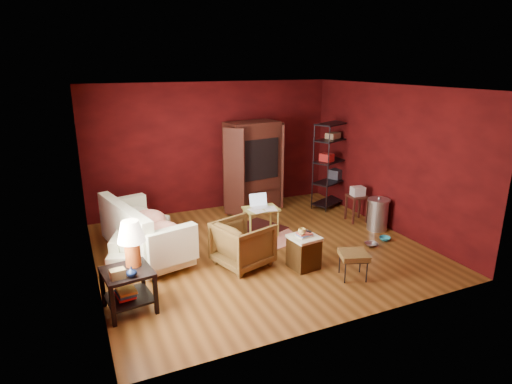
# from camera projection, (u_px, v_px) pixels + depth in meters

# --- Properties ---
(room) EXTENTS (5.54, 5.04, 2.84)m
(room) POSITION_uv_depth(u_px,v_px,m) (259.00, 173.00, 7.18)
(room) COLOR brown
(room) RESTS_ON ground
(sofa) EXTENTS (1.17, 1.97, 0.74)m
(sofa) POSITION_uv_depth(u_px,v_px,m) (141.00, 235.00, 7.26)
(sofa) COLOR white
(sofa) RESTS_ON ground
(armchair) EXTENTS (0.95, 0.98, 0.82)m
(armchair) POSITION_uv_depth(u_px,v_px,m) (243.00, 242.00, 6.90)
(armchair) COLOR black
(armchair) RESTS_ON ground
(pet_bowl_steel) EXTENTS (0.24, 0.09, 0.23)m
(pet_bowl_steel) POSITION_uv_depth(u_px,v_px,m) (372.00, 240.00, 7.70)
(pet_bowl_steel) COLOR silver
(pet_bowl_steel) RESTS_ON ground
(pet_bowl_turquoise) EXTENTS (0.22, 0.15, 0.21)m
(pet_bowl_turquoise) POSITION_uv_depth(u_px,v_px,m) (385.00, 235.00, 7.94)
(pet_bowl_turquoise) COLOR teal
(pet_bowl_turquoise) RESTS_ON ground
(vase) EXTENTS (0.18, 0.18, 0.14)m
(vase) POSITION_uv_depth(u_px,v_px,m) (132.00, 272.00, 5.38)
(vase) COLOR #0C193D
(vase) RESTS_ON side_table
(mug) EXTENTS (0.14, 0.12, 0.12)m
(mug) POSITION_uv_depth(u_px,v_px,m) (302.00, 231.00, 6.67)
(mug) COLOR #E6CF70
(mug) RESTS_ON hamper
(side_table) EXTENTS (0.68, 0.68, 1.21)m
(side_table) POSITION_uv_depth(u_px,v_px,m) (129.00, 258.00, 5.60)
(side_table) COLOR black
(side_table) RESTS_ON ground
(sofa_cushions) EXTENTS (1.31, 2.26, 0.89)m
(sofa_cushions) POSITION_uv_depth(u_px,v_px,m) (143.00, 233.00, 7.19)
(sofa_cushions) COLOR white
(sofa_cushions) RESTS_ON sofa
(hamper) EXTENTS (0.49, 0.49, 0.62)m
(hamper) POSITION_uv_depth(u_px,v_px,m) (304.00, 251.00, 6.84)
(hamper) COLOR #482C10
(hamper) RESTS_ON ground
(footstool) EXTENTS (0.53, 0.53, 0.42)m
(footstool) POSITION_uv_depth(u_px,v_px,m) (354.00, 256.00, 6.49)
(footstool) COLOR black
(footstool) RESTS_ON ground
(rug_round) EXTENTS (1.97, 1.97, 0.01)m
(rug_round) POSITION_uv_depth(u_px,v_px,m) (256.00, 236.00, 8.18)
(rug_round) COLOR white
(rug_round) RESTS_ON ground
(rug_oriental) EXTENTS (1.54, 1.33, 0.01)m
(rug_oriental) POSITION_uv_depth(u_px,v_px,m) (251.00, 231.00, 8.35)
(rug_oriental) COLOR #461412
(rug_oriental) RESTS_ON ground
(laptop_desk) EXTENTS (0.67, 0.53, 0.79)m
(laptop_desk) POSITION_uv_depth(u_px,v_px,m) (261.00, 211.00, 8.08)
(laptop_desk) COLOR #C0BC57
(laptop_desk) RESTS_ON ground
(tv_armoire) EXTENTS (1.53, 0.95, 1.96)m
(tv_armoire) POSITION_uv_depth(u_px,v_px,m) (253.00, 165.00, 9.42)
(tv_armoire) COLOR #421912
(tv_armoire) RESTS_ON ground
(wire_shelving) EXTENTS (1.02, 0.76, 1.92)m
(wire_shelving) POSITION_uv_depth(u_px,v_px,m) (332.00, 161.00, 9.61)
(wire_shelving) COLOR black
(wire_shelving) RESTS_ON ground
(small_stand) EXTENTS (0.41, 0.41, 0.74)m
(small_stand) POSITION_uv_depth(u_px,v_px,m) (357.00, 196.00, 8.80)
(small_stand) COLOR #421912
(small_stand) RESTS_ON ground
(trash_can) EXTENTS (0.47, 0.47, 0.68)m
(trash_can) POSITION_uv_depth(u_px,v_px,m) (378.00, 214.00, 8.41)
(trash_can) COLOR #BABAC2
(trash_can) RESTS_ON ground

